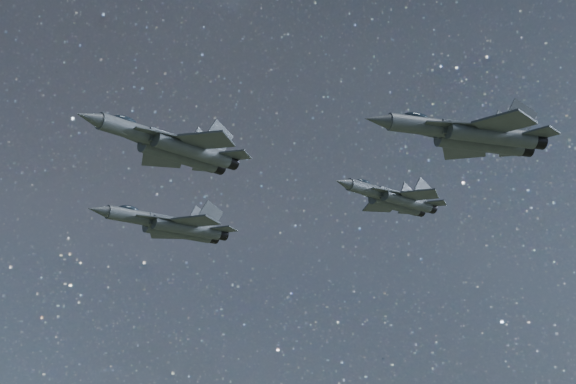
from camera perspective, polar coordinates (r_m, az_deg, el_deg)
jet_lead at (r=74.40m, az=-8.13°, el=3.26°), size 17.58×12.19×4.41m
jet_left at (r=91.09m, az=-8.27°, el=-2.36°), size 17.30×12.31×4.41m
jet_right at (r=65.88m, az=12.92°, el=4.01°), size 16.03×10.77×4.05m
jet_slot at (r=91.72m, az=7.50°, el=-0.47°), size 15.73×11.06×3.97m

